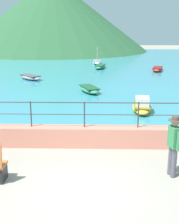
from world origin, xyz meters
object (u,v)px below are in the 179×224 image
object	(u,v)px
boat_0	(30,77)
boat_3	(97,62)
person_walking	(174,143)
boat_2	(142,106)
boat_6	(100,66)
boat_7	(89,89)
boat_4	(158,69)

from	to	relation	value
boat_0	boat_3	xyz separation A→B (m)	(5.11, 10.13, 0.01)
boat_3	boat_0	bearing A→B (deg)	-116.77
person_walking	boat_2	world-z (taller)	person_walking
boat_2	boat_6	xyz separation A→B (m)	(-1.92, 15.36, -0.07)
person_walking	boat_0	size ratio (longest dim) A/B	0.77
boat_6	boat_7	world-z (taller)	same
person_walking	boat_2	bearing A→B (deg)	89.59
boat_0	boat_2	xyz separation A→B (m)	(7.32, -8.90, 0.07)
boat_4	boat_7	size ratio (longest dim) A/B	1.00
boat_2	boat_3	xyz separation A→B (m)	(-2.21, 19.03, -0.07)
person_walking	boat_3	distance (m)	25.68
person_walking	boat_2	size ratio (longest dim) A/B	0.74
boat_0	boat_6	world-z (taller)	same
boat_0	boat_7	bearing A→B (deg)	-44.14
boat_0	boat_2	distance (m)	11.53
boat_0	boat_4	size ratio (longest dim) A/B	0.93
boat_4	boat_7	xyz separation A→B (m)	(-5.95, -9.38, 0.00)
boat_4	boat_2	bearing A→B (deg)	-103.42
person_walking	boat_2	distance (m)	6.58
boat_2	boat_6	bearing A→B (deg)	97.14
person_walking	boat_7	world-z (taller)	person_walking
boat_7	person_walking	bearing A→B (deg)	-76.51
boat_0	boat_4	bearing A→B (deg)	24.64
boat_7	boat_6	bearing A→B (deg)	86.11
boat_0	boat_4	world-z (taller)	same
boat_6	boat_7	xyz separation A→B (m)	(-0.75, -10.97, 0.00)
boat_7	boat_4	bearing A→B (deg)	57.60
person_walking	boat_0	xyz separation A→B (m)	(-7.28, 15.45, -0.72)
boat_2	boat_4	size ratio (longest dim) A/B	0.97
person_walking	boat_6	size ratio (longest dim) A/B	0.72
boat_2	boat_7	size ratio (longest dim) A/B	0.96
boat_0	boat_2	bearing A→B (deg)	-50.56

